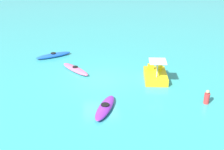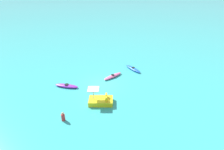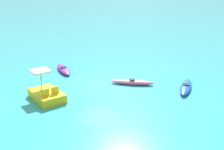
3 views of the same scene
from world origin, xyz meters
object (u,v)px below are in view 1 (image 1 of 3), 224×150
at_px(kayak_purple, 105,107).
at_px(kayak_pink, 75,69).
at_px(kayak_blue, 53,55).
at_px(person_near_shore, 207,98).
at_px(pedal_boat_yellow, 155,75).

xyz_separation_m(kayak_purple, kayak_pink, (-5.69, -1.65, -0.00)).
height_order(kayak_purple, kayak_blue, same).
bearing_deg(kayak_blue, kayak_pink, 29.85).
height_order(kayak_purple, person_near_shore, person_near_shore).
relative_size(kayak_blue, pedal_boat_yellow, 1.14).
bearing_deg(kayak_blue, person_near_shore, 47.04).
height_order(kayak_blue, kayak_pink, same).
xyz_separation_m(kayak_purple, kayak_blue, (-8.83, -3.45, -0.00)).
distance_m(kayak_purple, pedal_boat_yellow, 5.25).
bearing_deg(kayak_purple, kayak_pink, -163.84).
relative_size(kayak_purple, person_near_shore, 3.31).
relative_size(kayak_purple, kayak_pink, 1.04).
bearing_deg(kayak_purple, person_near_shore, 90.21).
relative_size(kayak_blue, person_near_shore, 3.40).
bearing_deg(pedal_boat_yellow, kayak_purple, -47.22).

